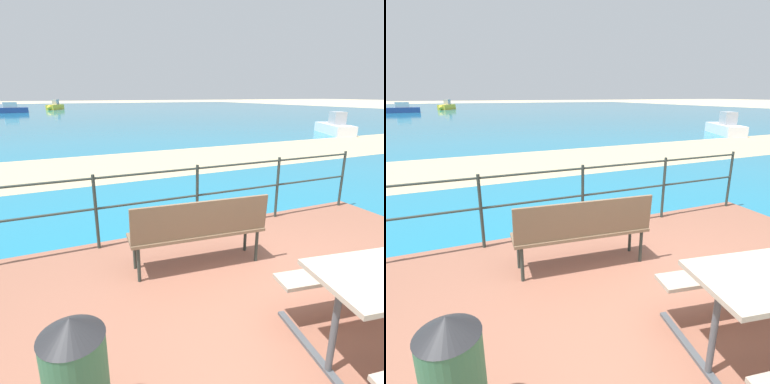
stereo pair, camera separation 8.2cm
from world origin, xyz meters
The scene contains 10 objects.
ground_plane centered at (0.00, 0.00, 0.00)m, with size 240.00×240.00×0.00m, color beige.
patio_paving centered at (0.00, 0.00, 0.03)m, with size 6.40×5.20×0.06m, color #935B47.
sea_water centered at (0.00, 40.00, 0.01)m, with size 90.00×90.00×0.01m, color teal.
beach_strip centered at (0.00, 7.92, 0.01)m, with size 54.00×4.08×0.01m, color tan.
park_bench centered at (-0.44, 1.40, 0.59)m, with size 1.66×0.55×0.88m.
railing_fence centered at (0.00, 2.43, 0.72)m, with size 5.94×0.04×1.03m.
trash_bin centered at (-1.94, -0.13, 0.48)m, with size 0.38×0.38×0.85m.
boat_near centered at (-6.12, 41.92, 0.44)m, with size 4.87×1.50×1.22m.
boat_mid centered at (-0.78, 49.20, 0.44)m, with size 2.55×4.36×1.39m.
boat_far centered at (12.43, 11.56, 0.37)m, with size 2.23×3.68×1.19m.
Camera 2 is at (-1.84, -1.79, 2.08)m, focal length 30.18 mm.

